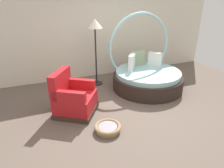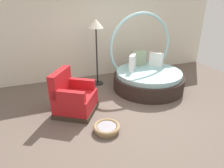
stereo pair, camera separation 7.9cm
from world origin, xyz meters
TOP-DOWN VIEW (x-y plane):
  - ground_plane at (0.00, 0.00)m, footprint 8.00×8.00m
  - back_wall at (0.00, 2.52)m, footprint 8.00×0.12m
  - round_daybed at (0.95, 1.05)m, footprint 1.89×1.89m
  - red_armchair at (-1.19, 0.46)m, footprint 1.11×1.11m
  - pet_basket at (-0.75, -0.45)m, footprint 0.51×0.51m
  - floor_lamp at (-0.25, 1.77)m, footprint 0.40×0.40m

SIDE VIEW (x-z plane):
  - ground_plane at x=0.00m, z-range -0.02..0.00m
  - pet_basket at x=-0.75m, z-range 0.01..0.14m
  - red_armchair at x=-1.19m, z-range -0.14..0.80m
  - round_daybed at x=0.95m, z-range -0.62..1.36m
  - back_wall at x=0.00m, z-range 0.00..2.69m
  - floor_lamp at x=-0.25m, z-range 0.62..2.44m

